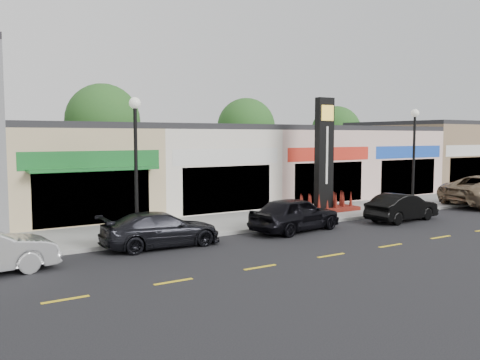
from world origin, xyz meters
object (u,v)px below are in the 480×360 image
at_px(car_dark_sedan, 161,229).
at_px(car_black_sedan, 295,214).
at_px(lamp_west_near, 136,154).
at_px(car_black_conv, 402,207).
at_px(pylon_sign, 324,172).
at_px(lamp_east_near, 414,148).

relative_size(car_dark_sedan, car_black_sedan, 1.02).
relative_size(lamp_west_near, car_black_sedan, 1.23).
xyz_separation_m(car_black_sedan, car_black_conv, (6.11, -0.66, -0.08)).
xyz_separation_m(pylon_sign, car_dark_sedan, (-10.45, -2.74, -1.61)).
bearing_deg(car_dark_sedan, car_black_sedan, -90.26).
bearing_deg(lamp_west_near, car_black_sedan, -10.55).
bearing_deg(pylon_sign, car_dark_sedan, -165.31).
distance_m(lamp_west_near, car_black_conv, 13.31).
bearing_deg(lamp_west_near, car_dark_sedan, -62.19).
height_order(lamp_west_near, car_dark_sedan, lamp_west_near).
distance_m(lamp_east_near, car_black_conv, 4.61).
xyz_separation_m(lamp_east_near, car_dark_sedan, (-15.45, -1.04, -2.82)).
xyz_separation_m(lamp_east_near, car_black_conv, (-3.13, -1.91, -2.80)).
height_order(lamp_west_near, lamp_east_near, same).
bearing_deg(car_dark_sedan, lamp_east_near, -84.40).
relative_size(lamp_east_near, car_black_conv, 1.33).
distance_m(lamp_east_near, car_black_sedan, 9.71).
relative_size(pylon_sign, car_black_conv, 1.46).
bearing_deg(car_black_conv, pylon_sign, 22.14).
xyz_separation_m(car_dark_sedan, car_black_conv, (12.32, -0.87, 0.02)).
xyz_separation_m(lamp_east_near, car_black_sedan, (-9.24, -1.26, -2.72)).
relative_size(lamp_west_near, lamp_east_near, 1.00).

